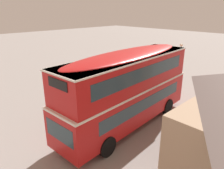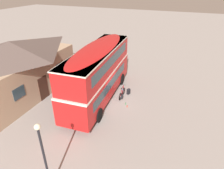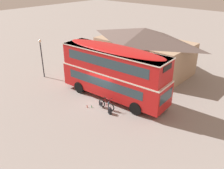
# 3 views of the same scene
# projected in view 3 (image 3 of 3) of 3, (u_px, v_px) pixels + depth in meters

# --- Properties ---
(ground_plane) EXTENTS (120.00, 120.00, 0.00)m
(ground_plane) POSITION_uv_depth(u_px,v_px,m) (104.00, 100.00, 21.58)
(ground_plane) COLOR gray
(double_decker_bus) EXTENTS (10.31, 3.18, 4.79)m
(double_decker_bus) POSITION_uv_depth(u_px,v_px,m) (114.00, 71.00, 20.86)
(double_decker_bus) COLOR black
(double_decker_bus) RESTS_ON ground
(touring_bicycle) EXTENTS (1.68, 0.50, 1.06)m
(touring_bicycle) POSITION_uv_depth(u_px,v_px,m) (106.00, 105.00, 20.09)
(touring_bicycle) COLOR black
(touring_bicycle) RESTS_ON ground
(backpack_on_ground) EXTENTS (0.37, 0.33, 0.58)m
(backpack_on_ground) POSITION_uv_depth(u_px,v_px,m) (110.00, 110.00, 19.39)
(backpack_on_ground) COLOR black
(backpack_on_ground) RESTS_ON ground
(water_bottle_red_squeeze) EXTENTS (0.07, 0.07, 0.21)m
(water_bottle_red_squeeze) POSITION_uv_depth(u_px,v_px,m) (87.00, 106.00, 20.35)
(water_bottle_red_squeeze) COLOR #D84C33
(water_bottle_red_squeeze) RESTS_ON ground
(water_bottle_green_metal) EXTENTS (0.06, 0.06, 0.21)m
(water_bottle_green_metal) POSITION_uv_depth(u_px,v_px,m) (92.00, 107.00, 20.33)
(water_bottle_green_metal) COLOR green
(water_bottle_green_metal) RESTS_ON ground
(pub_building) EXTENTS (10.67, 6.15, 4.91)m
(pub_building) POSITION_uv_depth(u_px,v_px,m) (144.00, 49.00, 27.04)
(pub_building) COLOR tan
(pub_building) RESTS_ON ground
(street_lamp) EXTENTS (0.28, 0.28, 4.14)m
(street_lamp) POSITION_uv_depth(u_px,v_px,m) (41.00, 54.00, 25.21)
(street_lamp) COLOR black
(street_lamp) RESTS_ON ground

